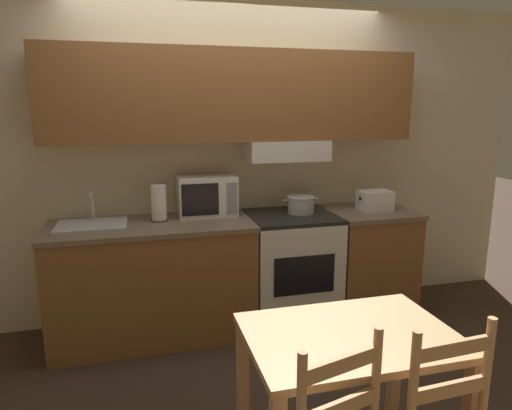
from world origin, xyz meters
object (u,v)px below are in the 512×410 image
object	(u,v)px
paper_towel_roll	(159,203)
stove_range	(291,267)
sink_basin	(92,225)
dining_table	(349,356)
microwave	(207,196)
cooking_pot	(301,204)
toaster	(375,200)

from	to	relation	value
paper_towel_roll	stove_range	bearing A→B (deg)	-4.10
stove_range	paper_towel_roll	bearing A→B (deg)	175.90
sink_basin	stove_range	bearing A→B (deg)	0.09
dining_table	microwave	bearing A→B (deg)	101.96
cooking_pot	paper_towel_roll	world-z (taller)	paper_towel_roll
paper_towel_roll	sink_basin	bearing A→B (deg)	-170.96
stove_range	paper_towel_roll	distance (m)	1.18
microwave	sink_basin	bearing A→B (deg)	-169.58
microwave	paper_towel_roll	world-z (taller)	microwave
toaster	microwave	bearing A→B (deg)	172.56
cooking_pot	sink_basin	distance (m)	1.59
microwave	stove_range	bearing A→B (deg)	-13.37
paper_towel_roll	dining_table	world-z (taller)	paper_towel_roll
stove_range	toaster	bearing A→B (deg)	-1.94
stove_range	dining_table	bearing A→B (deg)	-99.68
sink_basin	paper_towel_roll	xyz separation A→B (m)	(0.48, 0.08, 0.12)
cooking_pot	paper_towel_roll	bearing A→B (deg)	178.04
cooking_pot	microwave	size ratio (longest dim) A/B	0.68
stove_range	dining_table	distance (m)	1.64
toaster	cooking_pot	bearing A→B (deg)	174.57
stove_range	paper_towel_roll	xyz separation A→B (m)	(-1.02, 0.07, 0.58)
sink_basin	paper_towel_roll	size ratio (longest dim) A/B	1.80
sink_basin	dining_table	world-z (taller)	sink_basin
stove_range	toaster	world-z (taller)	toaster
microwave	cooking_pot	bearing A→B (deg)	-9.14
paper_towel_roll	dining_table	bearing A→B (deg)	-66.02
cooking_pot	sink_basin	size ratio (longest dim) A/B	0.63
cooking_pot	sink_basin	world-z (taller)	sink_basin
microwave	paper_towel_roll	size ratio (longest dim) A/B	1.67
toaster	sink_basin	size ratio (longest dim) A/B	0.56
paper_towel_roll	microwave	bearing A→B (deg)	12.15
dining_table	paper_towel_roll	bearing A→B (deg)	113.98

